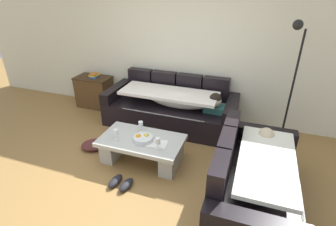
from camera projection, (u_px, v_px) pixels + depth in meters
ground_plane at (133, 179)px, 3.57m from camera, size 14.00×14.00×0.00m
back_wall at (181, 46)px, 4.76m from camera, size 9.00×0.10×2.70m
couch_along_wall at (172, 108)px, 4.78m from camera, size 2.34×0.92×0.88m
couch_near_window at (254, 181)px, 3.05m from camera, size 0.92×1.80×0.88m
coffee_table at (142, 147)px, 3.84m from camera, size 1.20×0.68×0.38m
fruit_bowl at (143, 138)px, 3.71m from camera, size 0.28×0.28×0.10m
wine_glass_near_left at (116, 132)px, 3.71m from camera, size 0.07×0.07×0.17m
wine_glass_near_right at (158, 141)px, 3.51m from camera, size 0.07×0.07×0.17m
wine_glass_far_back at (141, 125)px, 3.91m from camera, size 0.07×0.07×0.17m
open_magazine at (157, 144)px, 3.65m from camera, size 0.31×0.25×0.01m
side_cabinet at (95, 92)px, 5.51m from camera, size 0.72×0.44×0.64m
book_stack_on_cabinet at (94, 75)px, 5.33m from camera, size 0.16×0.22×0.09m
floor_lamp at (291, 78)px, 3.90m from camera, size 0.33×0.31×1.95m
pair_of_shoes at (121, 183)px, 3.44m from camera, size 0.32×0.30×0.09m
crumpled_garment at (94, 145)px, 4.21m from camera, size 0.51×0.49×0.12m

